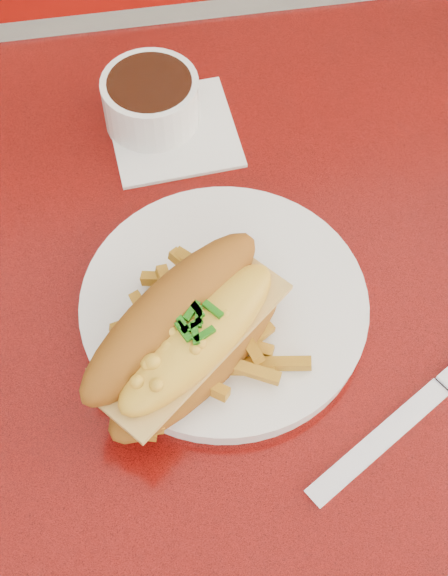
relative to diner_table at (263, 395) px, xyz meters
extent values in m
plane|color=beige|center=(0.00, 0.00, -0.61)|extent=(8.00, 8.00, 0.00)
cube|color=red|center=(0.00, 0.00, 0.14)|extent=(1.20, 0.80, 0.04)
cube|color=silver|center=(0.00, 0.40, 0.14)|extent=(1.22, 0.03, 0.04)
cylinder|color=silver|center=(0.00, 0.00, -0.24)|extent=(0.09, 0.09, 0.72)
cylinder|color=silver|center=(0.00, 0.00, -0.59)|extent=(0.52, 0.52, 0.03)
cube|color=maroon|center=(0.00, 0.78, -0.38)|extent=(1.20, 0.50, 0.45)
cylinder|color=white|center=(-0.04, 0.01, 0.17)|extent=(0.31, 0.31, 0.02)
cylinder|color=white|center=(-0.04, 0.01, 0.18)|extent=(0.31, 0.31, 0.00)
ellipsoid|color=#9B5B19|center=(-0.07, -0.04, 0.20)|extent=(0.19, 0.17, 0.04)
cube|color=#E5BF66|center=(-0.07, -0.04, 0.21)|extent=(0.17, 0.15, 0.01)
ellipsoid|color=yellow|center=(-0.07, -0.04, 0.22)|extent=(0.16, 0.15, 0.04)
ellipsoid|color=#9B5B19|center=(-0.09, -0.02, 0.23)|extent=(0.19, 0.18, 0.08)
cube|color=silver|center=(0.02, -0.01, 0.18)|extent=(0.05, 0.12, 0.00)
cube|color=silver|center=(0.00, 0.07, 0.18)|extent=(0.03, 0.04, 0.00)
cylinder|color=white|center=(-0.07, 0.25, 0.19)|extent=(0.10, 0.10, 0.05)
cylinder|color=black|center=(-0.07, 0.25, 0.21)|extent=(0.09, 0.09, 0.01)
cube|color=silver|center=(0.06, -0.12, 0.16)|extent=(0.14, 0.09, 0.00)
cube|color=white|center=(-0.06, 0.23, 0.16)|extent=(0.13, 0.13, 0.00)
camera|label=1|loc=(-0.10, -0.33, 0.77)|focal=50.00mm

